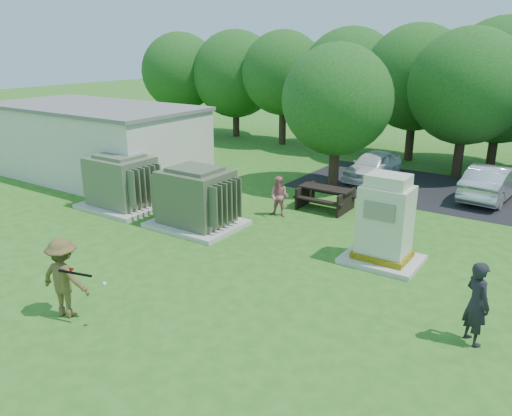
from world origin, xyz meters
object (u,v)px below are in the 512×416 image
Objects in this scene: transformer_right at (196,199)px; car_white at (373,166)px; person_at_picnic at (279,197)px; generator_cabinet at (385,225)px; person_by_generator at (477,303)px; batter at (64,278)px; car_silver_a at (492,182)px; picnic_table at (325,195)px; transformer_left at (122,183)px.

car_white is (2.70, 9.26, -0.32)m from transformer_right.
transformer_right is at bearing -135.42° from person_at_picnic.
generator_cabinet reaches higher than person_by_generator.
transformer_right is 6.38m from batter.
generator_cabinet is at bearing 85.29° from car_silver_a.
transformer_right is 0.70× the size of car_silver_a.
person_at_picnic is at bearing -94.15° from car_white.
car_white is at bearing -106.55° from batter.
car_white is at bearing 113.24° from generator_cabinet.
person_by_generator is 8.90m from person_at_picnic.
batter is at bearing -77.30° from transformer_right.
picnic_table is 10.49m from batter.
picnic_table is at bearing -85.38° from car_white.
picnic_table is 1.33× the size of person_at_picnic.
batter reaches higher than car_white.
person_by_generator is at bearing -43.82° from picnic_table.
picnic_table is at bearing -0.98° from person_by_generator.
picnic_table is 5.10m from car_white.
generator_cabinet reaches higher than car_white.
transformer_left and transformer_right have the same top height.
car_silver_a is at bearing -39.03° from person_by_generator.
person_by_generator is (6.59, -6.32, 0.39)m from picnic_table.
picnic_table is 1.04× the size of batter.
generator_cabinet is 4.91m from person_at_picnic.
picnic_table is 1.08× the size of person_by_generator.
generator_cabinet is at bearing -44.19° from picnic_table.
batter is 15.54m from car_white.
person_at_picnic is (-4.56, 1.76, -0.40)m from generator_cabinet.
generator_cabinet is 8.51m from car_silver_a.
transformer_left is 0.70× the size of car_silver_a.
generator_cabinet is (10.08, 0.70, 0.17)m from transformer_left.
transformer_right is 5.04m from picnic_table.
person_at_picnic is at bearing -104.47° from batter.
car_white is (-0.12, 5.10, 0.12)m from picnic_table.
transformer_left is 11.26m from car_white.
batter is 1.03× the size of person_by_generator.
generator_cabinet is 1.32× the size of picnic_table.
car_silver_a is (1.43, 8.38, -0.43)m from generator_cabinet.
person_at_picnic is 8.92m from car_silver_a.
car_silver_a is (6.40, 15.30, -0.24)m from batter.
generator_cabinet is at bearing -30.15° from person_at_picnic.
person_at_picnic is 0.35× the size of car_silver_a.
generator_cabinet reaches higher than transformer_right.
person_at_picnic reaches higher than car_silver_a.
car_white is at bearing -16.74° from person_by_generator.
car_silver_a is at bearing 49.30° from transformer_right.
car_silver_a reaches higher than picnic_table.
transformer_right reaches higher than car_silver_a.
transformer_left is 8.05m from batter.
generator_cabinet reaches higher than car_silver_a.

